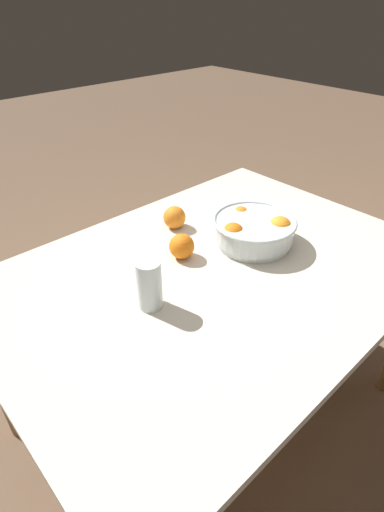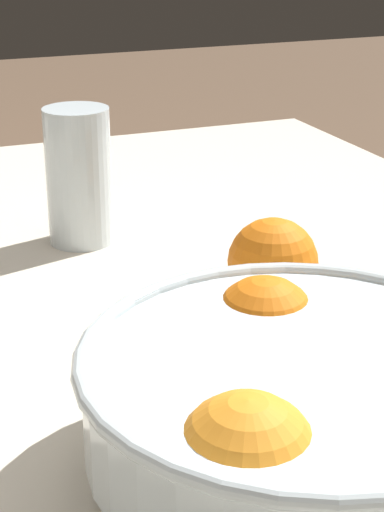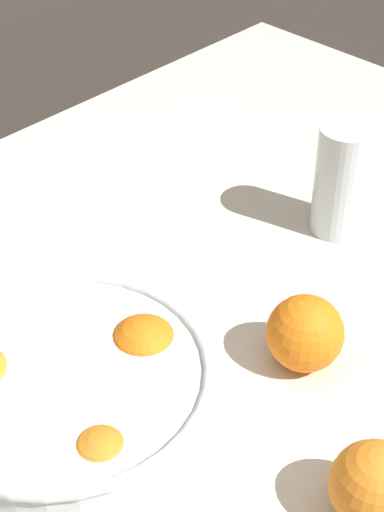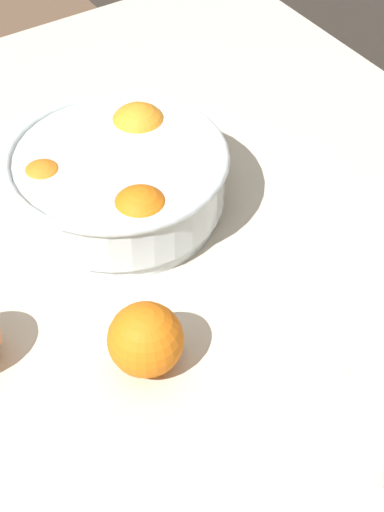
{
  "view_description": "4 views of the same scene",
  "coord_description": "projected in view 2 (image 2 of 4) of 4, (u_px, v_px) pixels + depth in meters",
  "views": [
    {
      "loc": [
        0.75,
        0.71,
        1.48
      ],
      "look_at": [
        0.06,
        -0.04,
        0.79
      ],
      "focal_mm": 28.0,
      "sensor_mm": 36.0,
      "label": 1
    },
    {
      "loc": [
        -0.61,
        0.22,
        1.08
      ],
      "look_at": [
        0.04,
        -0.04,
        0.79
      ],
      "focal_mm": 60.0,
      "sensor_mm": 36.0,
      "label": 2
    },
    {
      "loc": [
        -0.52,
        -0.49,
        1.4
      ],
      "look_at": [
        0.01,
        0.02,
        0.81
      ],
      "focal_mm": 60.0,
      "sensor_mm": 36.0,
      "label": 3
    },
    {
      "loc": [
        0.56,
        -0.4,
        1.48
      ],
      "look_at": [
        -0.01,
        -0.03,
        0.82
      ],
      "focal_mm": 60.0,
      "sensor_mm": 36.0,
      "label": 4
    }
  ],
  "objects": [
    {
      "name": "juice_glass",
      "position": [
        76.0,
        182.0,
        0.92
      ],
      "size": [
        0.07,
        0.07,
        0.15
      ],
      "color": "#F4A314",
      "rests_on": "dining_table"
    },
    {
      "name": "fruit_bowl",
      "position": [
        302.0,
        407.0,
        0.54
      ],
      "size": [
        0.29,
        0.29,
        0.11
      ],
      "color": "silver",
      "rests_on": "dining_table"
    },
    {
      "name": "orange_loose_front",
      "position": [
        273.0,
        263.0,
        0.78
      ],
      "size": [
        0.08,
        0.08,
        0.08
      ],
      "primitive_type": "sphere",
      "color": "orange",
      "rests_on": "dining_table"
    },
    {
      "name": "dining_table",
      "position": [
        163.0,
        411.0,
        0.75
      ],
      "size": [
        1.39,
        1.0,
        0.73
      ],
      "color": "beige",
      "rests_on": "ground_plane"
    }
  ]
}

